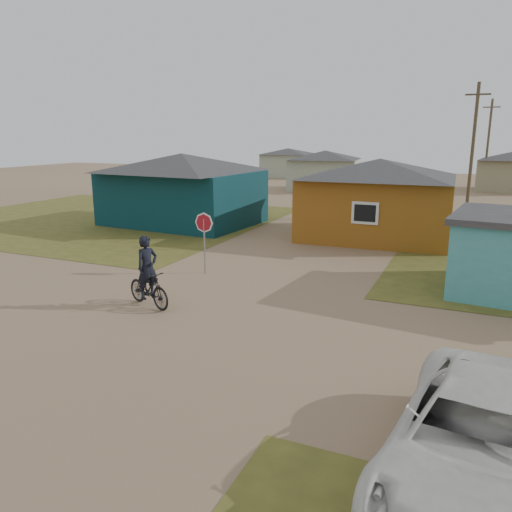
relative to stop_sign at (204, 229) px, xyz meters
The scene contains 11 objects.
ground 5.34m from the stop_sign, 65.80° to the right, with size 120.00×120.00×0.00m, color #917253.
grass_nw 14.67m from the stop_sign, 144.90° to the left, with size 20.00×18.00×0.00m, color brown.
house_teal 10.97m from the stop_sign, 125.88° to the left, with size 8.93×7.08×4.00m.
house_yellow 10.44m from the stop_sign, 64.00° to the left, with size 7.72×6.76×3.90m.
house_pale_west 29.64m from the stop_sign, 97.61° to the left, with size 7.04×6.15×3.60m.
house_pale_north 43.07m from the stop_sign, 106.07° to the left, with size 6.28×5.81×3.40m.
utility_pole_near 19.54m from the stop_sign, 63.74° to the left, with size 1.40×0.20×8.00m.
utility_pole_far 34.81m from the stop_sign, 73.99° to the left, with size 1.40×0.20×8.00m.
stop_sign is the anchor object (origin of this frame).
cyclist 4.02m from the stop_sign, 86.05° to the right, with size 1.98×1.15×2.16m.
vehicle 12.83m from the stop_sign, 42.48° to the right, with size 2.54×5.50×1.53m, color white.
Camera 1 is at (6.89, -11.05, 5.07)m, focal length 35.00 mm.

